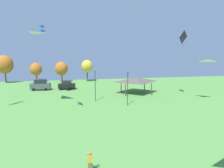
{
  "coord_description": "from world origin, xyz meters",
  "views": [
    {
      "loc": [
        -2.23,
        1.7,
        9.22
      ],
      "look_at": [
        0.06,
        15.09,
        6.69
      ],
      "focal_mm": 28.0,
      "sensor_mm": 36.0,
      "label": 1
    }
  ],
  "objects_px": {
    "treeline_tree_1": "(36,69)",
    "light_post_0": "(128,87)",
    "treeline_tree_3": "(87,66)",
    "parked_car_leftmost": "(41,85)",
    "parked_car_second_from_left": "(67,85)",
    "person_standing_mid_field": "(90,161)",
    "kite_flying_6": "(42,29)",
    "park_pavilion": "(136,79)",
    "treeline_tree_0": "(4,64)",
    "light_post_1": "(95,84)",
    "kite_flying_8": "(183,38)",
    "kite_flying_5": "(28,39)",
    "treeline_tree_2": "(62,69)",
    "kite_flying_7": "(208,64)"
  },
  "relations": [
    {
      "from": "light_post_1",
      "to": "parked_car_second_from_left",
      "type": "bearing_deg",
      "value": 117.88
    },
    {
      "from": "person_standing_mid_field",
      "to": "kite_flying_8",
      "type": "xyz_separation_m",
      "value": [
        19.42,
        20.48,
        10.83
      ]
    },
    {
      "from": "treeline_tree_1",
      "to": "light_post_0",
      "type": "bearing_deg",
      "value": -52.23
    },
    {
      "from": "kite_flying_8",
      "to": "treeline_tree_2",
      "type": "height_order",
      "value": "kite_flying_8"
    },
    {
      "from": "light_post_1",
      "to": "treeline_tree_0",
      "type": "bearing_deg",
      "value": 135.93
    },
    {
      "from": "person_standing_mid_field",
      "to": "treeline_tree_1",
      "type": "relative_size",
      "value": 0.31
    },
    {
      "from": "treeline_tree_0",
      "to": "parked_car_second_from_left",
      "type": "bearing_deg",
      "value": -33.62
    },
    {
      "from": "kite_flying_6",
      "to": "parked_car_leftmost",
      "type": "distance_m",
      "value": 14.41
    },
    {
      "from": "treeline_tree_3",
      "to": "kite_flying_5",
      "type": "bearing_deg",
      "value": -110.98
    },
    {
      "from": "kite_flying_7",
      "to": "park_pavilion",
      "type": "distance_m",
      "value": 14.37
    },
    {
      "from": "kite_flying_5",
      "to": "kite_flying_6",
      "type": "relative_size",
      "value": 3.48
    },
    {
      "from": "kite_flying_8",
      "to": "treeline_tree_0",
      "type": "bearing_deg",
      "value": 151.01
    },
    {
      "from": "parked_car_second_from_left",
      "to": "treeline_tree_2",
      "type": "relative_size",
      "value": 0.67
    },
    {
      "from": "light_post_1",
      "to": "treeline_tree_1",
      "type": "xyz_separation_m",
      "value": [
        -16.11,
        23.88,
        0.67
      ]
    },
    {
      "from": "park_pavilion",
      "to": "treeline_tree_1",
      "type": "distance_m",
      "value": 31.79
    },
    {
      "from": "person_standing_mid_field",
      "to": "treeline_tree_3",
      "type": "height_order",
      "value": "treeline_tree_3"
    },
    {
      "from": "kite_flying_8",
      "to": "parked_car_second_from_left",
      "type": "relative_size",
      "value": 1.34
    },
    {
      "from": "kite_flying_5",
      "to": "person_standing_mid_field",
      "type": "bearing_deg",
      "value": -64.15
    },
    {
      "from": "treeline_tree_0",
      "to": "treeline_tree_2",
      "type": "bearing_deg",
      "value": -2.12
    },
    {
      "from": "parked_car_second_from_left",
      "to": "light_post_1",
      "type": "relative_size",
      "value": 0.72
    },
    {
      "from": "person_standing_mid_field",
      "to": "parked_car_second_from_left",
      "type": "distance_m",
      "value": 31.8
    },
    {
      "from": "kite_flying_5",
      "to": "treeline_tree_0",
      "type": "height_order",
      "value": "kite_flying_5"
    },
    {
      "from": "park_pavilion",
      "to": "treeline_tree_1",
      "type": "relative_size",
      "value": 1.26
    },
    {
      "from": "kite_flying_8",
      "to": "treeline_tree_3",
      "type": "distance_m",
      "value": 29.56
    },
    {
      "from": "light_post_0",
      "to": "light_post_1",
      "type": "xyz_separation_m",
      "value": [
        -5.26,
        3.7,
        -0.08
      ]
    },
    {
      "from": "person_standing_mid_field",
      "to": "parked_car_leftmost",
      "type": "bearing_deg",
      "value": 104.91
    },
    {
      "from": "parked_car_second_from_left",
      "to": "light_post_1",
      "type": "bearing_deg",
      "value": -59.3
    },
    {
      "from": "person_standing_mid_field",
      "to": "treeline_tree_3",
      "type": "relative_size",
      "value": 0.28
    },
    {
      "from": "kite_flying_8",
      "to": "light_post_1",
      "type": "distance_m",
      "value": 19.52
    },
    {
      "from": "treeline_tree_1",
      "to": "treeline_tree_3",
      "type": "distance_m",
      "value": 15.38
    },
    {
      "from": "kite_flying_8",
      "to": "park_pavilion",
      "type": "relative_size",
      "value": 0.75
    },
    {
      "from": "kite_flying_6",
      "to": "light_post_1",
      "type": "relative_size",
      "value": 0.21
    },
    {
      "from": "kite_flying_8",
      "to": "park_pavilion",
      "type": "distance_m",
      "value": 12.71
    },
    {
      "from": "parked_car_second_from_left",
      "to": "treeline_tree_1",
      "type": "height_order",
      "value": "treeline_tree_1"
    },
    {
      "from": "kite_flying_6",
      "to": "parked_car_second_from_left",
      "type": "distance_m",
      "value": 14.67
    },
    {
      "from": "park_pavilion",
      "to": "treeline_tree_2",
      "type": "relative_size",
      "value": 1.2
    },
    {
      "from": "parked_car_second_from_left",
      "to": "treeline_tree_0",
      "type": "xyz_separation_m",
      "value": [
        -18.7,
        12.44,
        4.37
      ]
    },
    {
      "from": "parked_car_leftmost",
      "to": "parked_car_second_from_left",
      "type": "distance_m",
      "value": 6.24
    },
    {
      "from": "parked_car_second_from_left",
      "to": "park_pavilion",
      "type": "xyz_separation_m",
      "value": [
        15.58,
        -6.65,
        1.99
      ]
    },
    {
      "from": "person_standing_mid_field",
      "to": "kite_flying_6",
      "type": "relative_size",
      "value": 1.5
    },
    {
      "from": "person_standing_mid_field",
      "to": "kite_flying_5",
      "type": "bearing_deg",
      "value": 112.5
    },
    {
      "from": "park_pavilion",
      "to": "treeline_tree_1",
      "type": "bearing_deg",
      "value": 143.49
    },
    {
      "from": "parked_car_leftmost",
      "to": "park_pavilion",
      "type": "bearing_deg",
      "value": -13.33
    },
    {
      "from": "treeline_tree_1",
      "to": "treeline_tree_3",
      "type": "relative_size",
      "value": 0.88
    },
    {
      "from": "kite_flying_8",
      "to": "light_post_0",
      "type": "distance_m",
      "value": 15.53
    },
    {
      "from": "kite_flying_7",
      "to": "kite_flying_8",
      "type": "bearing_deg",
      "value": 114.59
    },
    {
      "from": "kite_flying_8",
      "to": "treeline_tree_1",
      "type": "height_order",
      "value": "kite_flying_8"
    },
    {
      "from": "parked_car_second_from_left",
      "to": "treeline_tree_0",
      "type": "bearing_deg",
      "value": 149.2
    },
    {
      "from": "treeline_tree_1",
      "to": "person_standing_mid_field",
      "type": "bearing_deg",
      "value": -72.04
    },
    {
      "from": "treeline_tree_3",
      "to": "parked_car_second_from_left",
      "type": "bearing_deg",
      "value": -115.83
    }
  ]
}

